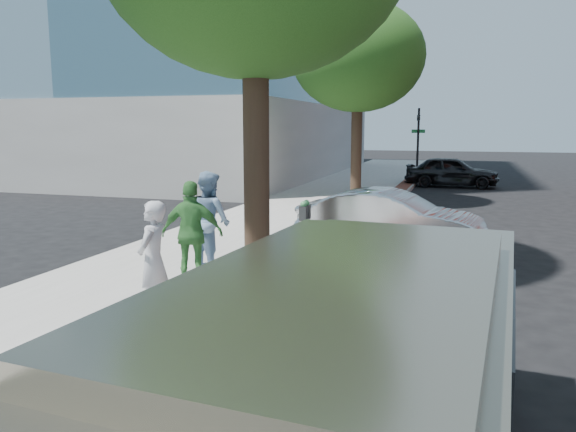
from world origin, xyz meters
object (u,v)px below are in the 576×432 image
at_px(person_officer, 209,220).
at_px(person_green, 192,233).
at_px(person_gray, 153,260).
at_px(van, 359,372).
at_px(parking_meter, 305,225).
at_px(bg_car, 452,172).
at_px(sedan_silver, 390,220).

relative_size(person_officer, person_green, 1.04).
relative_size(person_gray, van, 0.31).
xyz_separation_m(parking_meter, bg_car, (1.90, 18.80, -0.47)).
height_order(person_gray, sedan_silver, person_gray).
bearing_deg(person_gray, person_officer, -175.61).
bearing_deg(person_green, person_officer, -92.10).
xyz_separation_m(person_gray, bg_car, (3.48, 21.01, -0.26)).
bearing_deg(parking_meter, van, -69.88).
relative_size(person_green, sedan_silver, 0.42).
height_order(parking_meter, person_green, person_green).
bearing_deg(sedan_silver, person_green, 155.46).
distance_m(parking_meter, person_officer, 2.16).
bearing_deg(person_officer, bg_car, -71.00).
xyz_separation_m(person_officer, person_green, (0.21, -1.11, -0.04)).
bearing_deg(person_gray, sedan_silver, 152.61).
bearing_deg(person_officer, person_gray, 131.03).
distance_m(person_gray, sedan_silver, 6.68).
bearing_deg(person_gray, person_green, -176.23).
relative_size(person_officer, sedan_silver, 0.44).
distance_m(person_officer, van, 6.93).
height_order(person_green, sedan_silver, person_green).
distance_m(person_gray, van, 4.48).
bearing_deg(person_green, parking_meter, -178.13).
bearing_deg(person_officer, parking_meter, -165.54).
relative_size(parking_meter, bg_car, 0.34).
xyz_separation_m(person_officer, van, (3.93, -5.71, -0.02)).
distance_m(person_officer, person_green, 1.13).
bearing_deg(bg_car, person_officer, 168.62).
xyz_separation_m(person_officer, bg_car, (3.97, 18.17, -0.35)).
bearing_deg(parking_meter, bg_car, 84.22).
height_order(parking_meter, van, van).
relative_size(parking_meter, sedan_silver, 0.35).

